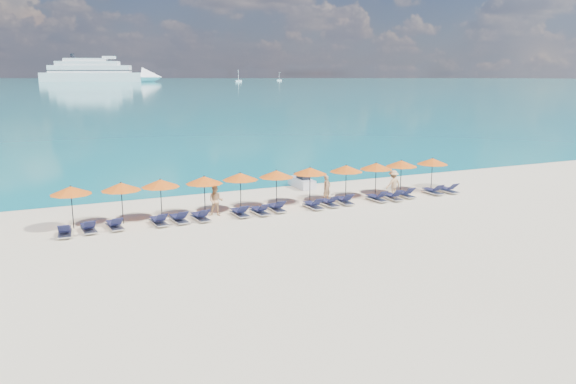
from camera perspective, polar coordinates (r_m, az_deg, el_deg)
name	(u,v)px	position (r m, az deg, el deg)	size (l,w,h in m)	color
ground	(312,225)	(29.83, 2.41, -3.34)	(1400.00, 1400.00, 0.00)	beige
sea	(39,81)	(685.78, -23.98, 10.26)	(1600.00, 1300.00, 0.01)	#1FA9B2
cruise_ship	(103,73)	(593.93, -18.31, 11.40)	(115.75, 59.24, 32.53)	white
sailboat_near	(238,81)	(567.80, -5.05, 11.21)	(6.40, 2.13, 11.74)	white
sailboat_far	(279,80)	(655.20, -0.90, 11.33)	(5.47, 1.82, 10.03)	white
jetski	(302,182)	(39.50, 1.43, 1.04)	(1.06, 2.68, 0.95)	silver
beachgoer_a	(327,188)	(35.13, 3.96, 0.36)	(0.60, 0.39, 1.65)	tan
beachgoer_b	(216,201)	(31.71, -7.34, -0.91)	(0.83, 0.48, 1.72)	tan
beachgoer_c	(393,184)	(36.89, 10.65, 0.83)	(1.13, 0.53, 1.76)	tan
umbrella_0	(71,190)	(30.70, -21.20, 0.16)	(2.10, 2.10, 2.28)	black
umbrella_1	(121,187)	(30.85, -16.60, 0.53)	(2.10, 2.10, 2.28)	black
umbrella_2	(160,183)	(31.28, -12.84, 0.88)	(2.10, 2.10, 2.28)	black
umbrella_3	(204,180)	(31.76, -8.51, 1.21)	(2.10, 2.10, 2.28)	black
umbrella_4	(240,176)	(32.63, -4.87, 1.59)	(2.10, 2.10, 2.28)	black
umbrella_5	(276,174)	(33.35, -1.19, 1.85)	(2.10, 2.10, 2.28)	black
umbrella_6	(310,171)	(34.43, 2.25, 2.17)	(2.10, 2.10, 2.28)	black
umbrella_7	(346,169)	(35.42, 5.93, 2.38)	(2.10, 2.10, 2.28)	black
umbrella_8	(376,166)	(36.59, 8.94, 2.61)	(2.10, 2.10, 2.28)	black
umbrella_9	(401,164)	(37.97, 11.45, 2.85)	(2.10, 2.10, 2.28)	black
umbrella_10	(432,161)	(39.40, 14.47, 3.04)	(2.10, 2.10, 2.28)	black
lounger_0	(65,232)	(29.77, -21.74, -3.76)	(0.77, 1.75, 0.66)	silver
lounger_1	(88,228)	(30.09, -19.62, -3.44)	(0.73, 1.74, 0.66)	silver
lounger_2	(115,225)	(30.24, -17.20, -3.20)	(0.79, 1.75, 0.66)	silver
lounger_3	(159,221)	(30.45, -12.99, -2.87)	(0.77, 1.75, 0.66)	silver
lounger_4	(179,218)	(30.72, -11.02, -2.65)	(0.79, 1.75, 0.66)	silver
lounger_5	(200,216)	(30.93, -8.88, -2.47)	(0.77, 1.75, 0.66)	silver
lounger_6	(240,212)	(31.58, -4.92, -2.07)	(0.68, 1.72, 0.66)	silver
lounger_7	(260,211)	(31.90, -2.88, -1.90)	(0.75, 1.74, 0.66)	silver
lounger_8	(277,207)	(32.59, -1.17, -1.58)	(0.66, 1.71, 0.66)	silver
lounger_9	(313,205)	(33.25, 2.58, -1.32)	(0.69, 1.72, 0.66)	silver
lounger_10	(329,202)	(33.93, 4.15, -1.07)	(0.71, 1.73, 0.66)	silver
lounger_11	(345,200)	(34.59, 5.77, -0.85)	(0.78, 1.75, 0.66)	silver
lounger_12	(377,198)	(35.61, 9.00, -0.57)	(0.73, 1.74, 0.66)	silver
lounger_13	(393,196)	(36.12, 10.62, -0.45)	(0.78, 1.75, 0.66)	silver
lounger_14	(405,194)	(37.07, 11.79, -0.18)	(0.65, 1.71, 0.66)	silver
lounger_15	(433,191)	(38.44, 14.50, 0.12)	(0.67, 1.72, 0.66)	silver
lounger_16	(448,189)	(39.18, 15.92, 0.26)	(0.69, 1.72, 0.66)	silver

